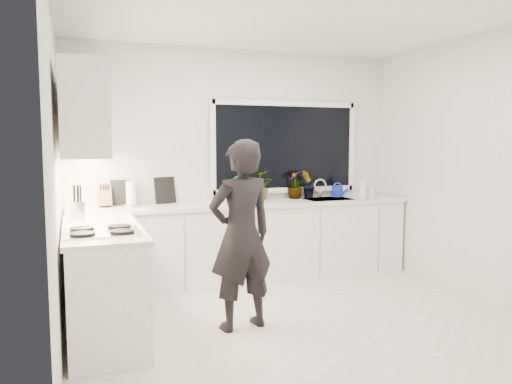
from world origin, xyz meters
name	(u,v)px	position (x,y,z in m)	size (l,w,h in m)	color
floor	(301,323)	(0.00, 0.00, -0.01)	(4.00, 3.50, 0.02)	beige
wall_back	(238,164)	(0.00, 1.76, 1.35)	(4.00, 0.02, 2.70)	white
wall_left	(55,178)	(-2.01, 0.00, 1.35)	(0.02, 3.50, 2.70)	white
wall_right	(481,168)	(2.01, 0.00, 1.35)	(0.02, 3.50, 2.70)	white
ceiling	(303,12)	(0.00, 0.00, 2.71)	(4.00, 3.50, 0.02)	white
window	(285,147)	(0.60, 1.73, 1.55)	(1.80, 0.02, 1.00)	black
base_cabinets_back	(247,243)	(0.00, 1.45, 0.44)	(3.92, 0.58, 0.88)	white
base_cabinets_left	(104,282)	(-1.67, 0.35, 0.44)	(0.58, 1.60, 0.88)	white
countertop_back	(247,204)	(0.00, 1.44, 0.90)	(3.94, 0.62, 0.04)	silver
countertop_left	(102,228)	(-1.67, 0.35, 0.90)	(0.62, 1.60, 0.04)	silver
upper_cabinets	(82,115)	(-1.79, 0.70, 1.85)	(0.34, 2.10, 0.70)	white
sink	(328,203)	(1.05, 1.45, 0.87)	(0.58, 0.42, 0.14)	silver
faucet	(320,188)	(1.05, 1.65, 1.03)	(0.03, 0.03, 0.22)	silver
stovetop	(102,231)	(-1.69, 0.00, 0.94)	(0.56, 0.48, 0.03)	black
person	(241,235)	(-0.55, 0.06, 0.82)	(0.60, 0.39, 1.64)	black
pizza_tray	(245,201)	(-0.03, 1.42, 0.94)	(0.42, 0.31, 0.03)	silver
pizza	(245,200)	(-0.03, 1.42, 0.95)	(0.39, 0.28, 0.01)	red
watering_can	(337,192)	(1.28, 1.61, 0.98)	(0.14, 0.14, 0.13)	#1228AF
paper_towel_roll	(131,194)	(-1.29, 1.55, 1.05)	(0.11, 0.11, 0.26)	white
knife_block	(105,197)	(-1.56, 1.59, 1.03)	(0.13, 0.10, 0.22)	#9F734A
utensil_crock	(78,210)	(-1.85, 0.80, 1.00)	(0.13, 0.13, 0.16)	silver
picture_frame_large	(121,193)	(-1.39, 1.69, 1.06)	(0.22, 0.02, 0.28)	black
picture_frame_small	(165,190)	(-0.90, 1.69, 1.07)	(0.25, 0.02, 0.30)	black
herb_plants	(273,186)	(0.39, 1.61, 1.09)	(1.13, 0.38, 0.34)	#26662D
soap_bottles	(366,188)	(1.49, 1.30, 1.05)	(0.26, 0.15, 0.28)	#D8BF66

